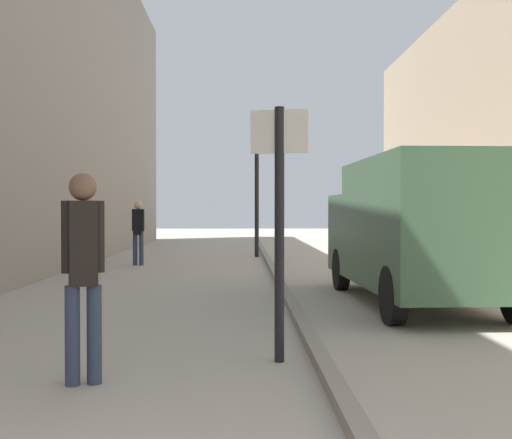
# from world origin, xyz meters

# --- Properties ---
(ground_plane) EXTENTS (80.00, 80.00, 0.00)m
(ground_plane) POSITION_xyz_m (0.00, 12.00, 0.00)
(ground_plane) COLOR #A8A093
(kerb_strip) EXTENTS (0.16, 40.00, 0.12)m
(kerb_strip) POSITION_xyz_m (1.58, 12.00, 0.06)
(kerb_strip) COLOR gray
(kerb_strip) RESTS_ON ground_plane
(pedestrian_main_foreground) EXTENTS (0.36, 0.24, 1.81)m
(pedestrian_main_foreground) POSITION_xyz_m (-2.09, 16.60, 1.04)
(pedestrian_main_foreground) COLOR #2D3851
(pedestrian_main_foreground) RESTS_ON ground_plane
(pedestrian_mid_block) EXTENTS (0.36, 0.27, 1.88)m
(pedestrian_mid_block) POSITION_xyz_m (-0.62, 4.22, 1.08)
(pedestrian_mid_block) COLOR #2D3851
(pedestrian_mid_block) RESTS_ON ground_plane
(delivery_van) EXTENTS (2.08, 5.54, 2.35)m
(delivery_van) POSITION_xyz_m (3.64, 9.04, 1.26)
(delivery_van) COLOR #335138
(delivery_van) RESTS_ON ground_plane
(street_sign_post) EXTENTS (0.59, 0.17, 2.60)m
(street_sign_post) POSITION_xyz_m (1.17, 5.05, 1.55)
(street_sign_post) COLOR black
(street_sign_post) RESTS_ON ground_plane
(lamp_post) EXTENTS (0.28, 0.28, 4.76)m
(lamp_post) POSITION_xyz_m (1.30, 19.84, 2.72)
(lamp_post) COLOR black
(lamp_post) RESTS_ON ground_plane
(cafe_chair_near_window) EXTENTS (0.47, 0.47, 0.94)m
(cafe_chair_near_window) POSITION_xyz_m (-2.54, 12.75, 0.55)
(cafe_chair_near_window) COLOR #B7B2A8
(cafe_chair_near_window) RESTS_ON ground_plane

